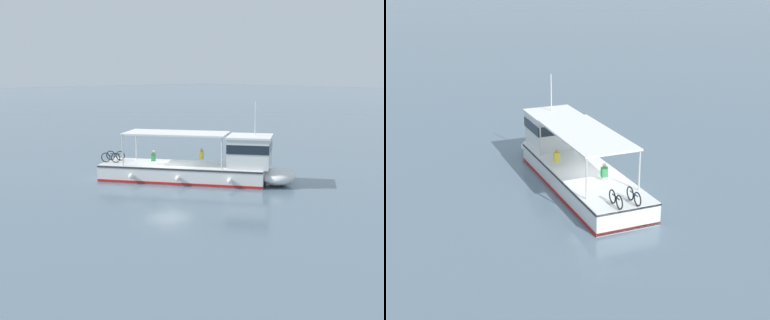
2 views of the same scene
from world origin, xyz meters
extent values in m
plane|color=slate|center=(0.00, 0.00, 0.00)|extent=(400.00, 400.00, 0.00)
cube|color=white|center=(-0.39, -0.81, 0.55)|extent=(10.76, 8.67, 1.10)
ellipsoid|color=white|center=(-5.54, -4.26, 0.55)|extent=(3.47, 3.67, 1.01)
cube|color=red|center=(-0.39, -0.81, 0.10)|extent=(10.78, 8.70, 0.16)
cube|color=#2D2D33|center=(-0.39, -0.81, 1.02)|extent=(10.79, 8.72, 0.10)
cube|color=white|center=(-4.05, -3.26, 2.05)|extent=(3.67, 3.71, 1.90)
cube|color=#19232D|center=(-4.05, -3.26, 2.38)|extent=(3.74, 3.78, 0.56)
cube|color=white|center=(-4.05, -3.26, 3.06)|extent=(3.90, 3.93, 0.12)
cube|color=white|center=(-0.02, -0.56, 3.15)|extent=(7.21, 6.17, 0.10)
cylinder|color=silver|center=(-1.96, -3.50, 2.10)|extent=(0.08, 0.08, 2.00)
cylinder|color=silver|center=(-3.47, -1.24, 2.10)|extent=(0.08, 0.08, 2.00)
cylinder|color=silver|center=(3.44, 0.12, 2.10)|extent=(0.08, 0.08, 2.00)
cylinder|color=silver|center=(1.93, 2.38, 2.10)|extent=(0.08, 0.08, 2.00)
cylinder|color=silver|center=(-4.30, -3.43, 4.22)|extent=(0.06, 0.06, 2.20)
sphere|color=white|center=(-4.21, -1.22, 0.50)|extent=(0.36, 0.36, 0.36)
sphere|color=white|center=(-1.46, 0.61, 0.50)|extent=(0.36, 0.36, 0.36)
sphere|color=white|center=(1.11, 2.34, 0.50)|extent=(0.36, 0.36, 0.36)
torus|color=black|center=(3.64, 1.34, 1.43)|extent=(0.58, 0.42, 0.66)
torus|color=black|center=(4.22, 1.73, 1.43)|extent=(0.58, 0.42, 0.66)
cylinder|color=#232328|center=(3.93, 1.54, 1.55)|extent=(0.62, 0.44, 0.06)
torus|color=black|center=(3.14, 2.09, 1.43)|extent=(0.58, 0.42, 0.66)
torus|color=black|center=(3.72, 2.48, 1.43)|extent=(0.58, 0.42, 0.66)
cylinder|color=#1E478C|center=(3.43, 2.29, 1.55)|extent=(0.62, 0.44, 0.06)
cube|color=#338C4C|center=(1.00, 0.57, 1.56)|extent=(0.36, 0.39, 0.52)
sphere|color=beige|center=(1.00, 0.57, 1.93)|extent=(0.20, 0.20, 0.20)
cube|color=yellow|center=(-0.66, -2.25, 1.56)|extent=(0.36, 0.39, 0.52)
sphere|color=tan|center=(-0.66, -2.25, 1.93)|extent=(0.20, 0.20, 0.20)
camera|label=1|loc=(-25.30, 22.08, 7.15)|focal=48.74mm
camera|label=2|loc=(26.19, 4.29, 11.32)|focal=51.40mm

